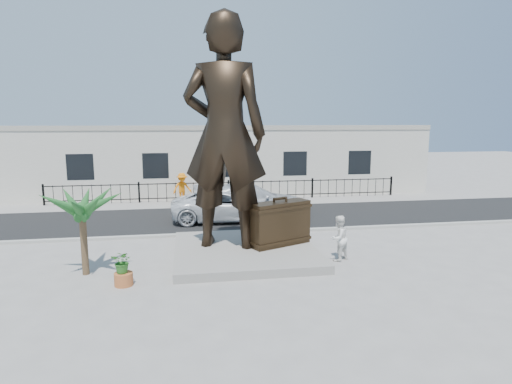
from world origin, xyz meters
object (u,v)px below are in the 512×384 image
suitcase (280,223)px  tourist (339,238)px  car_white (226,206)px  statue (224,134)px

suitcase → tourist: size_ratio=1.44×
suitcase → tourist: suitcase is taller
suitcase → car_white: bearing=81.4°
statue → tourist: statue is taller
suitcase → car_white: (-1.51, 5.60, -0.36)m
statue → tourist: (3.92, -1.53, -3.69)m
suitcase → car_white: 5.81m
tourist → statue: bearing=-53.4°
statue → suitcase: bearing=-171.0°
statue → suitcase: size_ratio=3.56×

